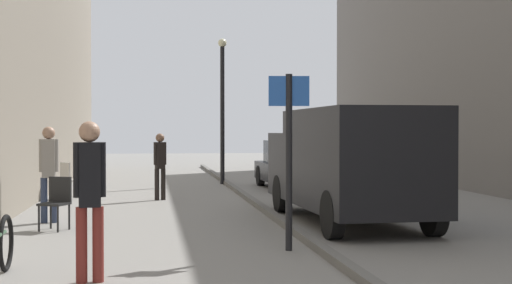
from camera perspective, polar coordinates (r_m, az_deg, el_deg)
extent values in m
plane|color=gray|center=(14.54, -4.92, -6.06)|extent=(80.00, 80.00, 0.00)
cube|color=#615F5B|center=(14.71, 1.27, -5.74)|extent=(0.16, 40.00, 0.12)
cylinder|color=#2D3851|center=(14.34, -15.71, -4.45)|extent=(0.13, 0.13, 0.87)
cylinder|color=#2D3851|center=(14.36, -16.44, -4.45)|extent=(0.13, 0.13, 0.87)
cube|color=gray|center=(14.30, -16.09, -1.25)|extent=(0.24, 0.20, 0.74)
cylinder|color=gray|center=(14.28, -15.57, -1.03)|extent=(0.10, 0.10, 0.63)
cylinder|color=gray|center=(14.31, -16.62, -1.03)|extent=(0.10, 0.10, 0.63)
sphere|color=#9E755B|center=(14.29, -16.10, 0.70)|extent=(0.24, 0.24, 0.24)
cylinder|color=black|center=(18.36, -7.85, -3.36)|extent=(0.12, 0.12, 0.79)
cylinder|color=black|center=(18.41, -7.36, -3.34)|extent=(0.12, 0.12, 0.79)
cube|color=black|center=(18.34, -7.61, -1.06)|extent=(0.27, 0.25, 0.67)
cylinder|color=black|center=(18.30, -7.97, -0.91)|extent=(0.09, 0.09, 0.57)
cylinder|color=black|center=(18.38, -7.26, -0.90)|extent=(0.09, 0.09, 0.57)
sphere|color=brown|center=(18.33, -7.61, 0.33)|extent=(0.22, 0.22, 0.22)
cylinder|color=maroon|center=(8.67, -13.65, -7.94)|extent=(0.13, 0.13, 0.88)
cylinder|color=maroon|center=(8.68, -12.40, -7.92)|extent=(0.13, 0.13, 0.88)
cube|color=black|center=(8.58, -13.05, -2.53)|extent=(0.27, 0.24, 0.75)
cylinder|color=black|center=(8.57, -13.95, -2.16)|extent=(0.11, 0.11, 0.64)
cylinder|color=black|center=(8.59, -12.15, -2.15)|extent=(0.11, 0.11, 0.64)
sphere|color=#9E755B|center=(8.57, -13.06, 0.80)|extent=(0.24, 0.24, 0.24)
cube|color=black|center=(13.22, 8.13, -1.33)|extent=(2.08, 4.05, 1.82)
cube|color=black|center=(15.87, 4.96, -1.76)|extent=(2.00, 1.62, 1.37)
cube|color=black|center=(16.39, 4.46, -0.62)|extent=(1.63, 0.10, 0.60)
cylinder|color=black|center=(15.56, 2.00, -4.11)|extent=(0.25, 0.81, 0.80)
cylinder|color=black|center=(16.02, 8.12, -3.98)|extent=(0.25, 0.81, 0.80)
cylinder|color=black|center=(11.80, 6.08, -5.75)|extent=(0.25, 0.81, 0.80)
cylinder|color=black|center=(12.40, 13.87, -5.44)|extent=(0.25, 0.81, 0.80)
cube|color=black|center=(21.64, 3.15, -2.43)|extent=(1.90, 4.24, 0.55)
cube|color=black|center=(21.62, 3.16, -0.80)|extent=(1.57, 2.56, 0.68)
cylinder|color=black|center=(22.89, 0.35, -2.68)|extent=(0.22, 0.64, 0.64)
cylinder|color=black|center=(23.23, 4.34, -2.63)|extent=(0.22, 0.64, 0.64)
cylinder|color=black|center=(20.09, 1.78, -3.19)|extent=(0.22, 0.64, 0.64)
cylinder|color=black|center=(20.48, 6.29, -3.12)|extent=(0.22, 0.64, 0.64)
cylinder|color=black|center=(10.59, 2.62, -1.63)|extent=(0.10, 0.10, 2.60)
cube|color=#2659B2|center=(10.59, 2.63, 4.06)|extent=(0.60, 0.10, 0.44)
cylinder|color=black|center=(23.57, -2.68, 2.12)|extent=(0.14, 0.14, 4.50)
sphere|color=beige|center=(23.74, -2.68, 7.85)|extent=(0.28, 0.28, 0.28)
torus|color=black|center=(9.63, -19.20, -7.56)|extent=(0.07, 0.72, 0.72)
cylinder|color=black|center=(12.99, -15.43, -5.93)|extent=(0.04, 0.04, 0.45)
cylinder|color=black|center=(13.19, -16.82, -5.84)|extent=(0.04, 0.04, 0.45)
cylinder|color=black|center=(13.31, -14.58, -5.77)|extent=(0.04, 0.04, 0.45)
cylinder|color=black|center=(13.50, -15.95, -5.68)|extent=(0.04, 0.04, 0.45)
cube|color=black|center=(13.22, -15.70, -4.75)|extent=(0.58, 0.58, 0.04)
cube|color=black|center=(13.37, -15.25, -3.63)|extent=(0.42, 0.22, 0.45)
cylinder|color=#B7B2A8|center=(19.50, -14.18, -3.63)|extent=(0.04, 0.04, 0.45)
cylinder|color=#B7B2A8|center=(19.19, -13.59, -3.70)|extent=(0.04, 0.04, 0.45)
cylinder|color=#B7B2A8|center=(19.31, -15.13, -3.68)|extent=(0.04, 0.04, 0.45)
cylinder|color=#B7B2A8|center=(18.99, -14.55, -3.75)|extent=(0.04, 0.04, 0.45)
cube|color=#B7B2A8|center=(19.23, -14.37, -2.96)|extent=(0.62, 0.62, 0.04)
cube|color=#B7B2A8|center=(19.11, -14.88, -2.25)|extent=(0.30, 0.37, 0.45)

